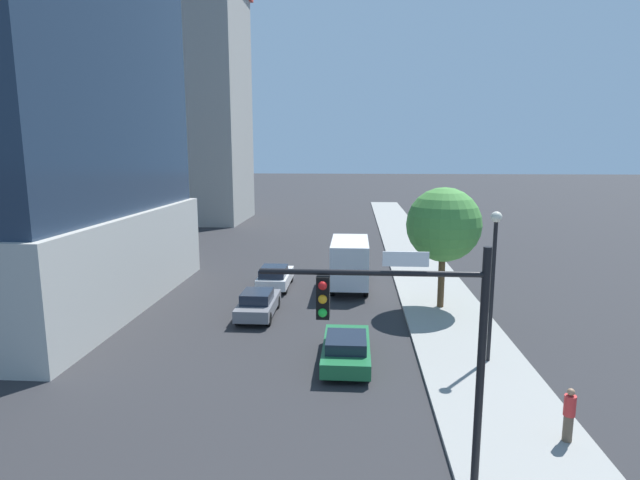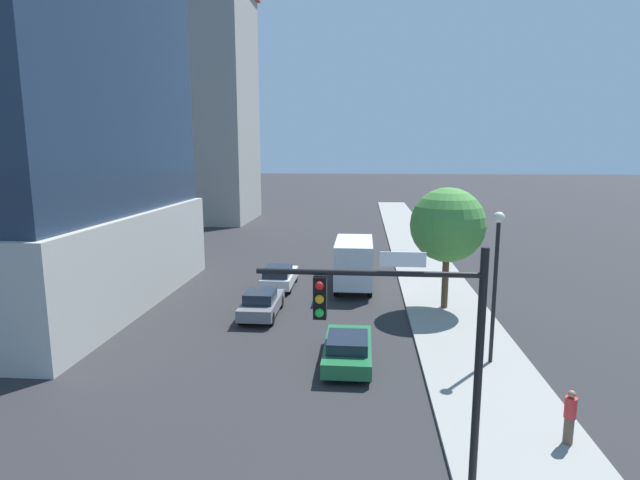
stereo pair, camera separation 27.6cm
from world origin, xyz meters
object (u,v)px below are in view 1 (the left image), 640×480
Objects in this scene: pedestrian_red_shirt at (569,414)px; car_white at (275,277)px; construction_building at (190,84)px; box_truck at (350,259)px; traffic_light_pole at (411,328)px; car_gray at (258,303)px; street_tree at (444,225)px; street_lamp at (493,266)px; car_green at (346,348)px.

car_white is at bearing 124.10° from pedestrian_red_shirt.
box_truck is (20.12, -31.08, -15.09)m from construction_building.
car_gray is at bearing 115.36° from traffic_light_pole.
street_tree is 7.44m from box_truck.
street_tree is (25.22, -35.63, -12.14)m from construction_building.
street_tree is 11.29m from car_white.
car_gray is (-6.46, 13.63, -3.70)m from traffic_light_pole.
street_lamp is at bearing 98.11° from pedestrian_red_shirt.
street_tree is 1.54× the size of car_gray.
street_lamp is at bearing 63.24° from traffic_light_pole.
traffic_light_pole is 0.95× the size of street_tree.
car_gray is (-4.78, 5.73, 0.07)m from car_green.
car_gray is at bearing 135.63° from pedestrian_red_shirt.
street_lamp reaches higher than pedestrian_red_shirt.
pedestrian_red_shirt is (11.46, -16.93, 0.24)m from car_white.
car_white is (-9.88, 3.74, -3.99)m from street_tree.
street_lamp is 0.83× the size of box_truck.
car_white is 0.95× the size of car_green.
street_lamp is at bearing -84.20° from street_tree.
street_lamp is 1.44× the size of car_gray.
construction_building is 6.23× the size of street_lamp.
street_tree is 10.11m from car_green.
street_lamp is 15.73m from car_white.
pedestrian_red_shirt is at bearing -83.17° from street_tree.
street_tree is at bearing -20.72° from car_white.
pedestrian_red_shirt is at bearing 25.86° from traffic_light_pole.
construction_building is 38.89m from car_white.
construction_building is 8.96× the size of car_gray.
street_tree is 1.54× the size of car_white.
construction_building is 39.99m from box_truck.
construction_building is at bearing 118.77° from pedestrian_red_shirt.
construction_building is 50.47m from car_green.
pedestrian_red_shirt reaches higher than car_gray.
box_truck is 18.97m from pedestrian_red_shirt.
traffic_light_pole is at bearing -85.23° from box_truck.
street_tree is 1.47× the size of car_green.
traffic_light_pole is at bearing -116.76° from street_lamp.
traffic_light_pole is 1.46× the size of car_white.
construction_building is 5.19× the size of box_truck.
car_gray is at bearing -90.00° from car_white.
car_green is 2.72× the size of pedestrian_red_shirt.
box_truck reaches higher than car_gray.
car_white is 20.44m from pedestrian_red_shirt.
construction_building is 8.53× the size of car_green.
car_gray is at bearing -67.81° from construction_building.
car_gray reaches higher than car_green.
box_truck is (-1.68, 20.16, -2.63)m from traffic_light_pole.
box_truck is (4.78, 0.81, 1.03)m from car_white.
car_white is (-6.46, 19.35, -3.66)m from traffic_light_pole.
car_green is at bearing 102.01° from traffic_light_pole.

